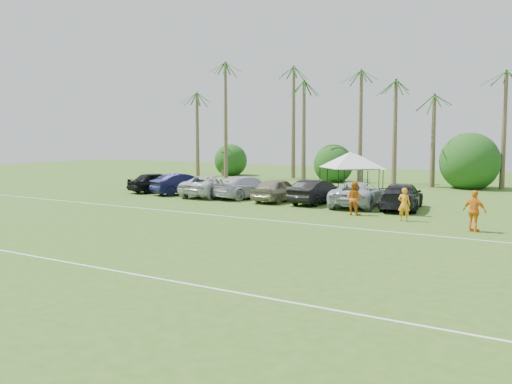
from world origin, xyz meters
The scene contains 26 objects.
ground centered at (0.00, 0.00, 0.00)m, with size 120.00×120.00×0.00m, color #395E1C.
field_lines centered at (0.00, 8.00, 0.01)m, with size 80.00×12.10×0.01m.
palm_tree_0 centered at (-22.00, 38.00, 7.48)m, with size 2.40×2.40×8.90m.
palm_tree_1 centered at (-17.00, 38.00, 8.35)m, with size 2.40×2.40×9.90m.
palm_tree_2 centered at (-12.00, 38.00, 9.21)m, with size 2.40×2.40×10.90m.
palm_tree_3 centered at (-8.00, 38.00, 10.06)m, with size 2.40×2.40×11.90m.
palm_tree_4 centered at (-4.00, 38.00, 7.48)m, with size 2.40×2.40×8.90m.
palm_tree_5 centered at (0.00, 38.00, 8.35)m, with size 2.40×2.40×9.90m.
palm_tree_6 centered at (4.00, 38.00, 9.21)m, with size 2.40×2.40×10.90m.
palm_tree_7 centered at (8.00, 38.00, 10.06)m, with size 2.40×2.40×11.90m.
bush_tree_0 centered at (-19.00, 39.00, 1.80)m, with size 4.00×4.00×4.00m.
bush_tree_1 centered at (-6.00, 39.00, 1.80)m, with size 4.00×4.00×4.00m.
bush_tree_2 centered at (6.00, 39.00, 1.80)m, with size 4.00×4.00×4.00m.
sideline_player_a centered at (7.04, 17.51, 0.86)m, with size 0.62×0.41×1.71m, color orange.
sideline_player_b centered at (4.02, 18.21, 0.92)m, with size 0.89×0.69×1.83m, color #CD6116.
sideline_player_c centered at (10.75, 16.07, 0.95)m, with size 1.11×0.46×1.89m, color orange.
canopy_tent_left centered at (0.81, 25.15, 3.22)m, with size 4.65×4.65×3.76m.
canopy_tent_right centered at (0.99, 25.72, 3.08)m, with size 4.45×4.45×3.60m.
parked_car_0 centered at (-13.48, 21.66, 0.77)m, with size 1.82×4.52×1.54m, color black.
parked_car_1 centered at (-10.77, 21.46, 0.77)m, with size 1.63×4.67×1.54m, color black.
parked_car_2 centered at (-8.06, 21.56, 0.77)m, with size 2.56×5.54×1.54m, color silver.
parked_car_3 centered at (-5.35, 21.90, 0.77)m, with size 2.16×5.31×1.54m, color silver.
parked_car_4 centered at (-2.64, 21.38, 0.77)m, with size 1.82×4.52×1.54m, color gray.
parked_car_5 centered at (0.07, 21.60, 0.77)m, with size 1.63×4.67×1.54m, color black.
parked_car_6 centered at (2.78, 21.76, 0.77)m, with size 2.56×5.54×1.54m, color #B0B5C1.
parked_car_7 centered at (5.49, 21.84, 0.77)m, with size 2.16×5.31×1.54m, color black.
Camera 1 is at (16.06, -10.88, 4.44)m, focal length 40.00 mm.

